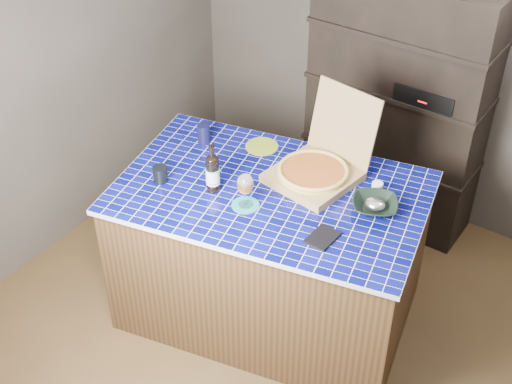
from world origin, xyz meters
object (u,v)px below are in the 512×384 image
Objects in this scene: bowl at (375,205)px; wine_glass at (245,185)px; pizza_box at (316,169)px; mead_bottle at (213,173)px; dvd_case at (323,238)px; kitchen_island at (270,253)px.

wine_glass is at bearing -148.27° from bowl.
bowl is (0.41, -0.07, -0.04)m from pizza_box.
pizza_box is 0.42m from bowl.
dvd_case is at bearing -0.88° from mead_bottle.
bowl is at bearing 75.61° from dvd_case.
wine_glass is 1.15× the size of dvd_case.
dvd_case is (0.72, -0.01, -0.11)m from mead_bottle.
mead_bottle is (-0.42, -0.42, 0.05)m from pizza_box.
mead_bottle reaches higher than dvd_case.
mead_bottle is 0.23m from wine_glass.
pizza_box is at bearing 67.00° from wine_glass.
kitchen_island is 7.82× the size of bowl.
mead_bottle is 1.22× the size of bowl.
pizza_box is at bearing 46.18° from kitchen_island.
wine_glass is 0.50m from dvd_case.
kitchen_island is at bearing 33.82° from mead_bottle.
wine_glass is at bearing -104.58° from pizza_box.
pizza_box is (0.15, 0.24, 0.54)m from kitchen_island.
kitchen_island is 3.25× the size of pizza_box.
dvd_case is 0.72× the size of bowl.
kitchen_island is 9.45× the size of wine_glass.
pizza_box is 2.90× the size of wine_glass.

